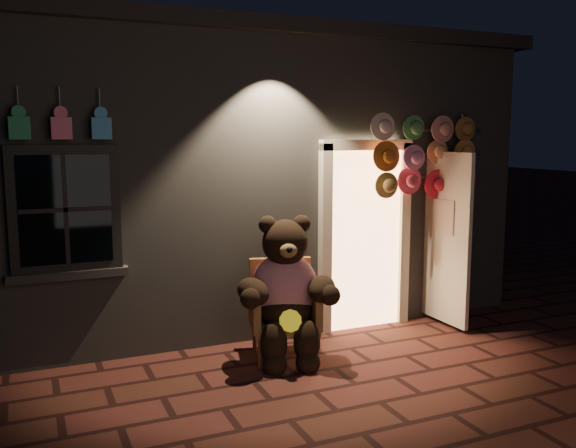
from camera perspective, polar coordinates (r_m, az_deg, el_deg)
ground at (r=5.56m, az=2.49°, el=-15.40°), size 60.00×60.00×0.00m
shop_building at (r=8.87m, az=-8.86°, el=4.95°), size 7.30×5.95×3.51m
wicker_armchair at (r=6.26m, az=-0.47°, el=-7.93°), size 0.79×0.75×0.98m
teddy_bear at (r=6.08m, az=-0.19°, el=-6.30°), size 1.05×0.94×1.49m
hat_rack at (r=7.28m, az=12.99°, el=6.19°), size 1.56×0.22×2.50m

